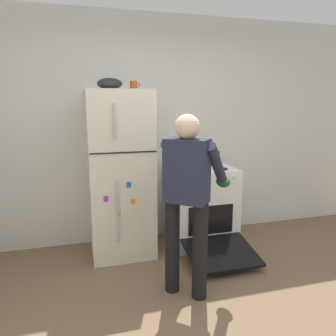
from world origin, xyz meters
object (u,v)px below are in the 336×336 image
object	(u,v)px
coffee_mug	(134,85)
mixing_bowl	(110,84)
person_cook	(188,190)
red_pot	(190,164)
stove_range	(201,206)
refrigerator	(120,174)
pepper_mill	(218,157)

from	to	relation	value
coffee_mug	mixing_bowl	size ratio (longest dim) A/B	0.42
person_cook	mixing_bowl	size ratio (longest dim) A/B	6.07
mixing_bowl	red_pot	bearing A→B (deg)	-3.24
stove_range	red_pot	world-z (taller)	red_pot
refrigerator	person_cook	xyz separation A→B (m)	(0.45, -0.99, 0.05)
refrigerator	red_pot	size ratio (longest dim) A/B	5.58
pepper_mill	stove_range	bearing A→B (deg)	-144.00
stove_range	person_cook	xyz separation A→B (m)	(-0.51, -0.97, 0.50)
refrigerator	mixing_bowl	size ratio (longest dim) A/B	6.90
red_pot	coffee_mug	size ratio (longest dim) A/B	2.91
red_pot	mixing_bowl	world-z (taller)	mixing_bowl
person_cook	mixing_bowl	distance (m)	1.46
stove_range	coffee_mug	size ratio (longest dim) A/B	10.96
person_cook	pepper_mill	bearing A→B (deg)	55.78
stove_range	mixing_bowl	distance (m)	1.77
coffee_mug	refrigerator	bearing A→B (deg)	-164.60
stove_range	pepper_mill	distance (m)	0.67
pepper_mill	mixing_bowl	distance (m)	1.61
red_pot	pepper_mill	xyz separation A→B (m)	(0.46, 0.25, 0.02)
coffee_mug	stove_range	bearing A→B (deg)	-4.98
stove_range	coffee_mug	xyz separation A→B (m)	(-0.78, 0.07, 1.41)
coffee_mug	pepper_mill	xyz separation A→B (m)	(1.08, 0.15, -0.86)
refrigerator	person_cook	world-z (taller)	refrigerator
coffee_mug	person_cook	bearing A→B (deg)	-75.50
person_cook	coffee_mug	world-z (taller)	coffee_mug
refrigerator	coffee_mug	distance (m)	0.98
stove_range	red_pot	bearing A→B (deg)	-168.68
refrigerator	pepper_mill	bearing A→B (deg)	9.01
mixing_bowl	refrigerator	bearing A→B (deg)	-0.22
coffee_mug	pepper_mill	world-z (taller)	coffee_mug
refrigerator	red_pot	world-z (taller)	refrigerator
red_pot	pepper_mill	size ratio (longest dim) A/B	2.15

